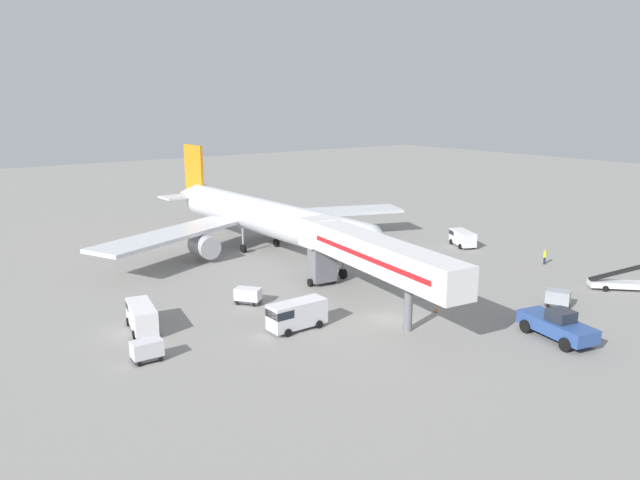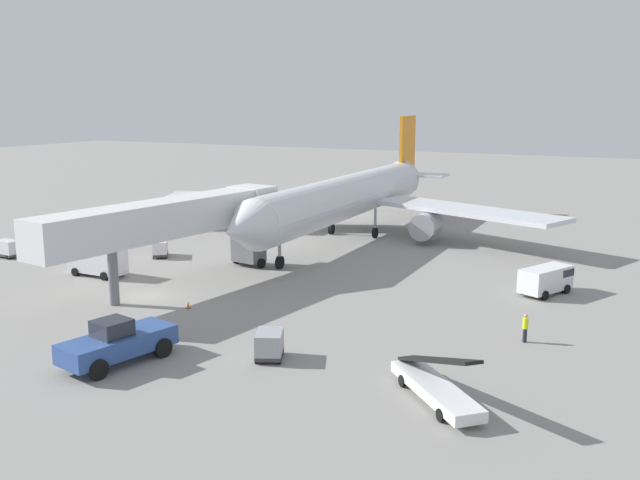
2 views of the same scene
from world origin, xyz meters
name	(u,v)px [view 2 (image 2 of 2)]	position (x,y,z in m)	size (l,w,h in m)	color
ground_plane	(148,296)	(0.00, 0.00, 0.00)	(300.00, 300.00, 0.00)	gray
airplane_at_gate	(351,196)	(3.95, 27.37, 4.30)	(44.50, 47.04, 12.23)	silver
jet_bridge	(178,220)	(0.37, 3.43, 5.18)	(6.24, 22.94, 6.89)	silver
pushback_tug	(117,343)	(7.64, -11.31, 1.17)	(3.76, 6.77, 2.54)	#2D4C8E
belt_loader_truck	(436,386)	(24.67, -8.16, 0.77)	(6.01, 6.02, 3.26)	white
service_van_mid_left	(96,259)	(-7.79, 2.81, 1.36)	(5.04, 2.08, 2.39)	silver
service_van_far_center	(547,279)	(26.09, 13.92, 1.16)	(3.53, 4.82, 2.03)	white
service_van_near_right	(75,234)	(-18.02, 10.43, 1.25)	(2.75, 5.29, 2.19)	white
baggage_cart_outer_right	(7,248)	(-19.96, 4.16, 0.87)	(2.26, 1.40, 1.59)	#38383D
baggage_cart_far_right	(160,248)	(-7.71, 10.79, 0.84)	(2.44, 2.66, 1.51)	#38383D
baggage_cart_rear_left	(269,344)	(14.70, -6.98, 0.87)	(2.17, 2.48, 1.57)	#38383D
ground_crew_worker_foreground	(525,327)	(26.81, 2.29, 0.93)	(0.39, 0.39, 1.75)	#1E2333
safety_cone_alpha	(188,305)	(4.67, -1.24, 0.23)	(0.31, 0.31, 0.48)	black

